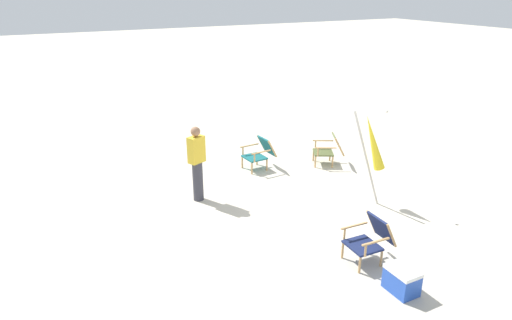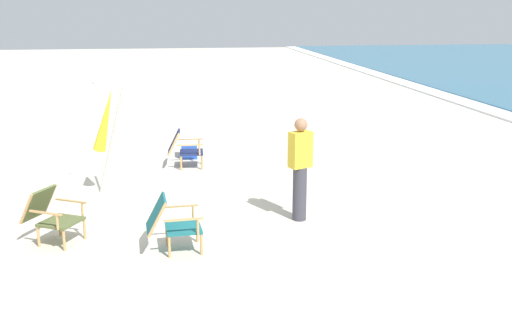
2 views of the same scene
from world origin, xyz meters
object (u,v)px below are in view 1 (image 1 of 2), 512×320
Objects in this scene: beach_chair_front_left at (371,238)px; beach_chair_back_right at (330,149)px; umbrella_furled_yellow at (373,144)px; cooler_box at (402,280)px; beach_chair_front_right at (260,152)px; person_near_chairs at (197,163)px.

beach_chair_back_right is (3.86, -1.99, -0.00)m from beach_chair_front_left.
umbrella_furled_yellow reaches higher than cooler_box.
umbrella_furled_yellow reaches higher than beach_chair_front_left.
beach_chair_front_right is 1.61× the size of cooler_box.
person_near_chairs is (1.82, 3.09, -0.49)m from umbrella_furled_yellow.
beach_chair_front_left is at bearing 176.24° from beach_chair_front_right.
umbrella_furled_yellow is at bearing 164.43° from beach_chair_back_right.
person_near_chairs is 4.67m from cooler_box.
beach_chair_front_left is 0.85× the size of beach_chair_back_right.
beach_chair_front_right is 3.12m from umbrella_furled_yellow.
person_near_chairs reaches higher than cooler_box.
beach_chair_front_right is at bearing 70.88° from beach_chair_back_right.
beach_chair_front_left is 1.62× the size of cooler_box.
beach_chair_front_left is at bearing 140.38° from umbrella_furled_yellow.
beach_chair_back_right is at bearing -24.19° from cooler_box.
umbrella_furled_yellow is (-2.79, -1.08, 0.91)m from beach_chair_front_right.
cooler_box is (-5.32, 0.43, -0.22)m from beach_chair_front_right.
umbrella_furled_yellow is 3.62m from person_near_chairs.
beach_chair_front_left is 3.90m from person_near_chairs.
beach_chair_front_right is at bearing -64.26° from person_near_chairs.
beach_chair_front_right is 0.84× the size of beach_chair_back_right.
beach_chair_back_right is 0.57× the size of person_near_chairs.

